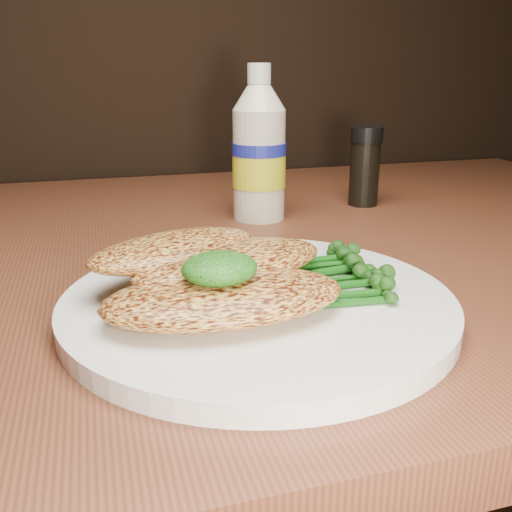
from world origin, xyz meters
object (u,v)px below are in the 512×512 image
object	(u,v)px
dining_table	(288,491)
mayo_bottle	(259,144)
plate	(258,303)
pepper_grinder	(365,166)

from	to	relation	value
dining_table	mayo_bottle	world-z (taller)	mayo_bottle
plate	mayo_bottle	xyz separation A→B (m)	(0.08, 0.28, 0.09)
plate	pepper_grinder	xyz separation A→B (m)	(0.24, 0.31, 0.05)
dining_table	mayo_bottle	size ratio (longest dim) A/B	6.43
plate	pepper_grinder	bearing A→B (deg)	51.58
dining_table	pepper_grinder	bearing A→B (deg)	35.55
dining_table	mayo_bottle	distance (m)	0.47
mayo_bottle	dining_table	bearing A→B (deg)	-72.37
pepper_grinder	plate	bearing A→B (deg)	-128.42
dining_table	pepper_grinder	xyz separation A→B (m)	(0.14, 0.10, 0.43)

